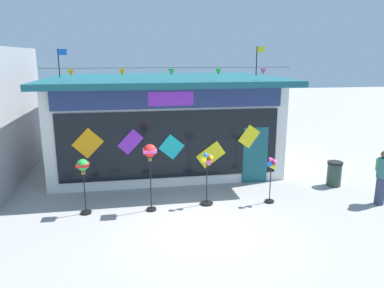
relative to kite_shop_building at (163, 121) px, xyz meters
name	(u,v)px	position (x,y,z in m)	size (l,w,h in m)	color
ground_plane	(203,228)	(0.41, -5.94, -1.84)	(80.00, 80.00, 0.00)	#9E9B99
kite_shop_building	(163,121)	(0.00, 0.00, 0.00)	(8.64, 6.38, 4.79)	silver
wind_spinner_far_left	(83,171)	(-2.70, -4.44, -0.56)	(0.34, 0.34, 1.62)	black
wind_spinner_left	(150,156)	(-0.83, -4.54, -0.18)	(0.38, 0.38, 1.99)	black
wind_spinner_center_left	(207,172)	(0.86, -4.40, -0.81)	(0.41, 0.38, 1.65)	black
wind_spinner_center_right	(271,172)	(2.81, -4.59, -0.83)	(0.39, 0.29, 1.47)	black
person_near_camera	(382,176)	(6.06, -5.25, -0.95)	(0.39, 0.48, 1.68)	#333D56
trash_bin	(334,174)	(5.56, -3.54, -1.40)	(0.52, 0.52, 0.87)	#2D4238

